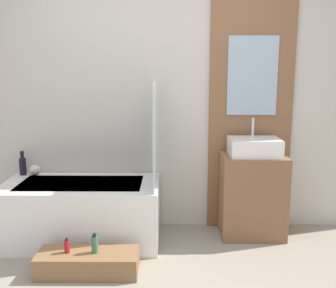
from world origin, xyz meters
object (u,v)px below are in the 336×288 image
object	(u,v)px
wooden_step_bench	(88,263)
bottle_soap_secondary	(95,244)
vase_round_light	(35,170)
bathtub	(82,212)
sink	(254,147)
vase_tall_dark	(23,165)
bottle_soap_primary	(67,246)

from	to	relation	value
wooden_step_bench	bottle_soap_secondary	distance (m)	0.17
vase_round_light	bathtub	bearing A→B (deg)	-27.02
sink	bottle_soap_secondary	xyz separation A→B (m)	(-1.35, -0.73, -0.62)
wooden_step_bench	vase_round_light	bearing A→B (deg)	128.21
sink	vase_tall_dark	xyz separation A→B (m)	(-2.20, 0.14, -0.21)
sink	bottle_soap_primary	xyz separation A→B (m)	(-1.57, -0.73, -0.64)
bathtub	vase_round_light	world-z (taller)	vase_round_light
vase_round_light	sink	bearing A→B (deg)	-3.43
sink	vase_round_light	bearing A→B (deg)	176.57
bathtub	bottle_soap_primary	distance (m)	0.60
bathtub	vase_round_light	xyz separation A→B (m)	(-0.50, 0.26, 0.32)
vase_round_light	bottle_soap_primary	world-z (taller)	vase_round_light
sink	bottle_soap_primary	distance (m)	1.84
bathtub	bottle_soap_secondary	distance (m)	0.64
bathtub	vase_round_light	size ratio (longest dim) A/B	13.61
vase_round_light	bottle_soap_secondary	xyz separation A→B (m)	(0.73, -0.85, -0.36)
sink	bottle_soap_secondary	distance (m)	1.65
vase_tall_dark	vase_round_light	world-z (taller)	vase_tall_dark
vase_round_light	bottle_soap_secondary	distance (m)	1.18
wooden_step_bench	bottle_soap_secondary	xyz separation A→B (m)	(0.06, -0.00, 0.15)
bathtub	sink	distance (m)	1.69
bottle_soap_primary	vase_tall_dark	bearing A→B (deg)	126.05
wooden_step_bench	vase_tall_dark	size ratio (longest dim) A/B	3.33
wooden_step_bench	bottle_soap_secondary	world-z (taller)	bottle_soap_secondary
vase_tall_dark	vase_round_light	xyz separation A→B (m)	(0.12, -0.02, -0.04)
bathtub	vase_tall_dark	bearing A→B (deg)	156.10
vase_round_light	bottle_soap_secondary	size ratio (longest dim) A/B	0.66
vase_tall_dark	bottle_soap_secondary	xyz separation A→B (m)	(0.85, -0.87, -0.41)
bathtub	wooden_step_bench	size ratio (longest dim) A/B	1.80
sink	vase_round_light	distance (m)	2.10
bathtub	sink	world-z (taller)	sink
wooden_step_bench	sink	size ratio (longest dim) A/B	1.71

